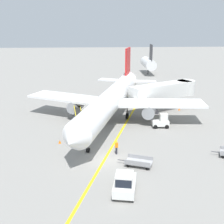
% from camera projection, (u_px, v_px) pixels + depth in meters
% --- Properties ---
extents(ground_plane, '(300.00, 300.00, 0.00)m').
position_uv_depth(ground_plane, '(107.00, 160.00, 33.42)').
color(ground_plane, gray).
extents(taxi_line_yellow, '(23.78, 76.56, 0.01)m').
position_uv_depth(taxi_line_yellow, '(115.00, 142.00, 38.27)').
color(taxi_line_yellow, yellow).
rests_on(taxi_line_yellow, ground).
extents(airliner, '(27.74, 34.58, 10.10)m').
position_uv_depth(airliner, '(112.00, 100.00, 45.59)').
color(airliner, white).
rests_on(airliner, ground).
extents(jet_bridge, '(12.48, 8.38, 4.85)m').
position_uv_depth(jet_bridge, '(167.00, 90.00, 51.00)').
color(jet_bridge, silver).
rests_on(jet_bridge, ground).
extents(pushback_tug, '(2.56, 3.90, 2.20)m').
position_uv_depth(pushback_tug, '(125.00, 184.00, 26.67)').
color(pushback_tug, silver).
rests_on(pushback_tug, ground).
extents(baggage_tug_near_wing, '(2.46, 1.43, 2.10)m').
position_uv_depth(baggage_tug_near_wing, '(162.00, 121.00, 43.40)').
color(baggage_tug_near_wing, silver).
rests_on(baggage_tug_near_wing, ground).
extents(belt_loader_forward_hold, '(2.05, 5.14, 2.59)m').
position_uv_depth(belt_loader_forward_hold, '(79.00, 122.00, 43.52)').
color(belt_loader_forward_hold, silver).
rests_on(belt_loader_forward_hold, ground).
extents(baggage_cart_empty_trailing, '(3.79, 2.49, 0.94)m').
position_uv_depth(baggage_cart_empty_trailing, '(139.00, 162.00, 31.85)').
color(baggage_cart_empty_trailing, '#A5A5A8').
rests_on(baggage_cart_empty_trailing, ground).
extents(ground_crew_marshaller, '(0.36, 0.24, 1.70)m').
position_uv_depth(ground_crew_marshaller, '(116.00, 147.00, 34.65)').
color(ground_crew_marshaller, '#26262D').
rests_on(ground_crew_marshaller, ground).
extents(safety_cone_nose_left, '(0.36, 0.36, 0.44)m').
position_uv_depth(safety_cone_nose_left, '(60.00, 142.00, 37.89)').
color(safety_cone_nose_left, orange).
rests_on(safety_cone_nose_left, ground).
extents(safety_cone_nose_right, '(0.36, 0.36, 0.44)m').
position_uv_depth(safety_cone_nose_right, '(179.00, 109.00, 52.00)').
color(safety_cone_nose_right, orange).
rests_on(safety_cone_nose_right, ground).
extents(distant_aircraft_far_left, '(3.00, 10.10, 8.80)m').
position_uv_depth(distant_aircraft_far_left, '(148.00, 63.00, 86.78)').
color(distant_aircraft_far_left, silver).
rests_on(distant_aircraft_far_left, ground).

